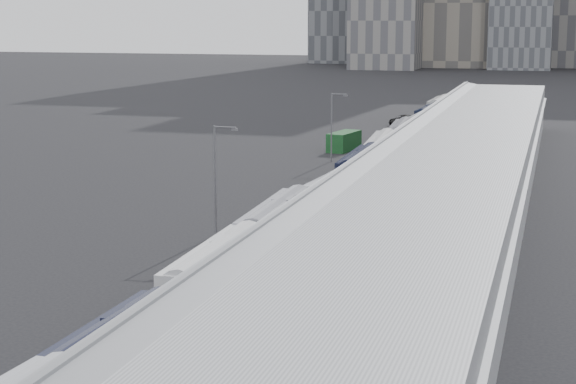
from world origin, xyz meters
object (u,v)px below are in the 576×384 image
at_px(bus_10, 440,110).
at_px(street_lamp_far, 333,122).
at_px(bus_1, 110,364).
at_px(bus_3, 278,231).
at_px(bus_8, 426,126).
at_px(bus_9, 429,119).
at_px(bus_7, 401,139).
at_px(bus_5, 361,173).
at_px(suv, 403,120).
at_px(street_lamp_near, 217,173).
at_px(bus_2, 218,280).
at_px(bus_6, 382,155).
at_px(shipping_container, 344,141).
at_px(bus_4, 334,200).

relative_size(bus_10, street_lamp_far, 1.55).
bearing_deg(bus_1, bus_3, 91.41).
xyz_separation_m(bus_8, bus_9, (-1.14, 12.16, -0.14)).
relative_size(bus_7, bus_8, 1.00).
distance_m(bus_5, suv, 59.71).
bearing_deg(street_lamp_near, bus_10, 86.15).
bearing_deg(bus_3, suv, 91.29).
distance_m(bus_2, bus_6, 55.45).
relative_size(bus_1, bus_3, 0.88).
bearing_deg(bus_9, bus_2, -86.87).
bearing_deg(bus_6, bus_7, 86.28).
xyz_separation_m(bus_5, bus_8, (0.49, 44.58, -0.08)).
bearing_deg(bus_8, shipping_container, -113.76).
bearing_deg(street_lamp_near, bus_6, 80.12).
bearing_deg(shipping_container, suv, 95.53).
xyz_separation_m(bus_4, bus_5, (-0.49, 14.58, 0.05)).
bearing_deg(bus_4, bus_8, 94.58).
height_order(bus_8, bus_10, bus_8).
xyz_separation_m(street_lamp_near, street_lamp_far, (-0.15, 41.38, -0.32)).
bearing_deg(bus_7, shipping_container, -170.87).
relative_size(bus_6, bus_7, 1.04).
distance_m(bus_4, bus_9, 71.33).
bearing_deg(shipping_container, bus_2, -73.33).
xyz_separation_m(bus_4, suv, (-5.69, 74.06, -0.83)).
distance_m(bus_8, shipping_container, 18.75).
xyz_separation_m(bus_1, bus_3, (-0.09, 28.12, 0.20)).
xyz_separation_m(bus_2, bus_10, (-0.15, 112.13, -0.08)).
bearing_deg(bus_2, street_lamp_far, 95.32).
bearing_deg(bus_1, bus_2, 91.00).
xyz_separation_m(bus_3, bus_4, (1.15, 13.33, -0.05)).
bearing_deg(street_lamp_near, bus_5, 73.39).
xyz_separation_m(bus_10, street_lamp_far, (-6.49, -52.77, 3.25)).
xyz_separation_m(bus_8, street_lamp_far, (-7.64, -26.67, 3.21)).
relative_size(shipping_container, suv, 1.09).
height_order(bus_10, suv, bus_10).
bearing_deg(bus_8, street_lamp_near, -93.22).
bearing_deg(suv, bus_10, 88.81).
xyz_separation_m(bus_1, bus_5, (0.57, 56.03, 0.20)).
bearing_deg(bus_6, street_lamp_near, -104.27).
height_order(bus_1, bus_5, bus_5).
relative_size(bus_8, street_lamp_far, 1.60).
height_order(bus_7, bus_10, bus_7).
height_order(bus_1, suv, bus_1).
bearing_deg(bus_2, bus_1, -91.28).
xyz_separation_m(bus_6, street_lamp_near, (-6.53, -37.48, 3.48)).
relative_size(bus_2, bus_3, 0.97).
height_order(bus_6, suv, bus_6).
bearing_deg(bus_10, bus_2, -88.50).
relative_size(bus_9, shipping_container, 1.91).
xyz_separation_m(bus_6, bus_8, (0.97, 30.57, -0.05)).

